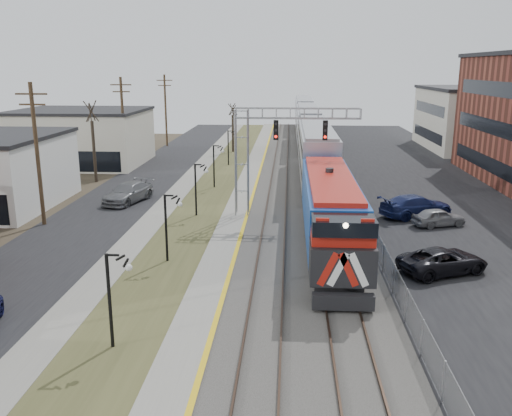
{
  "coord_description": "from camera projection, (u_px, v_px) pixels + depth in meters",
  "views": [
    {
      "loc": [
        2.96,
        -11.28,
        10.94
      ],
      "look_at": [
        0.99,
        20.7,
        2.6
      ],
      "focal_mm": 38.0,
      "sensor_mm": 36.0,
      "label": 1
    }
  ],
  "objects": [
    {
      "name": "car_lot_e",
      "position": [
        438.0,
        218.0,
        38.27
      ],
      "size": [
        4.05,
        2.62,
        1.28
      ],
      "primitive_type": "imported",
      "rotation": [
        0.0,
        0.0,
        1.89
      ],
      "color": "gray",
      "rests_on": "ground"
    },
    {
      "name": "car_lot_d",
      "position": [
        416.0,
        206.0,
        40.61
      ],
      "size": [
        6.14,
        4.44,
        1.65
      ],
      "primitive_type": "imported",
      "rotation": [
        0.0,
        0.0,
        1.99
      ],
      "color": "navy",
      "rests_on": "ground"
    },
    {
      "name": "lampposts",
      "position": [
        167.0,
        227.0,
        31.22
      ],
      "size": [
        0.14,
        62.14,
        4.0
      ],
      "color": "black",
      "rests_on": "ground"
    },
    {
      "name": "street_west",
      "position": [
        126.0,
        194.0,
        48.31
      ],
      "size": [
        7.0,
        120.0,
        0.04
      ],
      "primitive_type": "cube",
      "color": "black",
      "rests_on": "ground"
    },
    {
      "name": "parking_lot",
      "position": [
        440.0,
        198.0,
        46.68
      ],
      "size": [
        16.0,
        120.0,
        0.04
      ],
      "primitive_type": "cube",
      "color": "black",
      "rests_on": "ground"
    },
    {
      "name": "track_near",
      "position": [
        277.0,
        193.0,
        47.45
      ],
      "size": [
        1.58,
        120.0,
        0.15
      ],
      "color": "#2D2119",
      "rests_on": "ballast_bed"
    },
    {
      "name": "signal_gantry",
      "position": [
        265.0,
        143.0,
        39.39
      ],
      "size": [
        9.0,
        1.07,
        8.15
      ],
      "color": "gray",
      "rests_on": "ground"
    },
    {
      "name": "platform",
      "position": [
        243.0,
        194.0,
        47.66
      ],
      "size": [
        2.0,
        120.0,
        0.24
      ],
      "primitive_type": "cube",
      "color": "gray",
      "rests_on": "ground"
    },
    {
      "name": "car_street_b",
      "position": [
        128.0,
        193.0,
        45.02
      ],
      "size": [
        3.72,
        5.92,
        1.6
      ],
      "primitive_type": "imported",
      "rotation": [
        0.0,
        0.0,
        -0.29
      ],
      "color": "slate",
      "rests_on": "ground"
    },
    {
      "name": "fence",
      "position": [
        349.0,
        188.0,
        46.95
      ],
      "size": [
        0.04,
        120.0,
        1.6
      ],
      "primitive_type": "cube",
      "color": "gray",
      "rests_on": "ground"
    },
    {
      "name": "ballast_bed",
      "position": [
        300.0,
        195.0,
        47.37
      ],
      "size": [
        8.0,
        120.0,
        0.2
      ],
      "primitive_type": "cube",
      "color": "#595651",
      "rests_on": "ground"
    },
    {
      "name": "sidewalk",
      "position": [
        176.0,
        194.0,
        48.04
      ],
      "size": [
        2.0,
        120.0,
        0.08
      ],
      "primitive_type": "cube",
      "color": "gray",
      "rests_on": "ground"
    },
    {
      "name": "train",
      "position": [
        310.0,
        134.0,
        66.77
      ],
      "size": [
        3.0,
        85.85,
        5.33
      ],
      "color": "#124197",
      "rests_on": "ground"
    },
    {
      "name": "track_far",
      "position": [
        318.0,
        193.0,
        47.24
      ],
      "size": [
        1.58,
        120.0,
        0.15
      ],
      "color": "#2D2119",
      "rests_on": "ballast_bed"
    },
    {
      "name": "platform_edge",
      "position": [
        253.0,
        193.0,
        47.58
      ],
      "size": [
        0.24,
        120.0,
        0.01
      ],
      "primitive_type": "cube",
      "color": "gold",
      "rests_on": "platform"
    },
    {
      "name": "grass_median",
      "position": [
        210.0,
        195.0,
        47.87
      ],
      "size": [
        4.0,
        120.0,
        0.06
      ],
      "primitive_type": "cube",
      "color": "#434525",
      "rests_on": "ground"
    },
    {
      "name": "car_lot_c",
      "position": [
        443.0,
        261.0,
        29.5
      ],
      "size": [
        5.49,
        4.12,
        1.39
      ],
      "primitive_type": "imported",
      "rotation": [
        0.0,
        0.0,
        1.99
      ],
      "color": "black",
      "rests_on": "ground"
    },
    {
      "name": "bare_trees",
      "position": [
        125.0,
        157.0,
        51.49
      ],
      "size": [
        12.3,
        42.3,
        5.95
      ],
      "color": "#382D23",
      "rests_on": "ground"
    },
    {
      "name": "utility_poles",
      "position": [
        37.0,
        156.0,
        37.58
      ],
      "size": [
        0.28,
        80.28,
        10.0
      ],
      "color": "#4C3823",
      "rests_on": "ground"
    }
  ]
}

